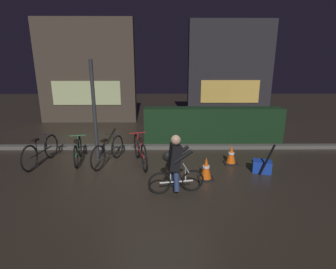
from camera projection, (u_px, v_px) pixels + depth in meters
ground_plane at (160, 177)px, 5.98m from camera, size 40.00×40.00×0.00m
sidewalk_curb at (161, 147)px, 8.09m from camera, size 12.00×0.24×0.12m
hedge_row at (213, 124)px, 8.83m from camera, size 4.80×0.70×1.19m
storefront_left at (87, 72)px, 11.62m from camera, size 4.50×0.54×4.69m
storefront_right at (230, 71)px, 12.35m from camera, size 4.11×0.54×4.75m
street_post at (94, 112)px, 6.77m from camera, size 0.10×0.10×2.75m
parked_bike_leftmost at (41, 151)px, 6.74m from camera, size 0.46×1.69×0.78m
parked_bike_left_mid at (78, 151)px, 6.90m from camera, size 0.46×1.49×0.70m
parked_bike_center_left at (108, 151)px, 6.76m from camera, size 0.59×1.58×0.76m
parked_bike_center_right at (140, 151)px, 6.74m from camera, size 0.58×1.69×0.81m
traffic_cone_near at (206, 169)px, 5.82m from camera, size 0.36×0.36×0.54m
traffic_cone_far at (231, 155)px, 6.78m from camera, size 0.36×0.36×0.52m
blue_crate at (262, 166)px, 6.25m from camera, size 0.51×0.44×0.30m
cyclist at (175, 164)px, 5.12m from camera, size 1.18×0.50×1.25m
closed_umbrella at (267, 160)px, 5.94m from camera, size 0.29×0.22×0.82m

